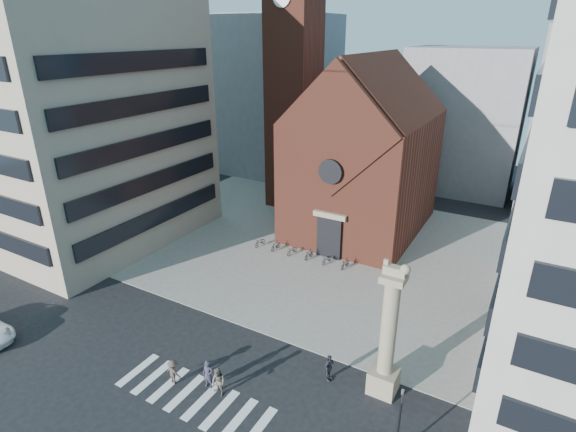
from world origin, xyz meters
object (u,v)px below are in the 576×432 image
Objects in this scene: lion_column at (387,343)px; traffic_light at (399,422)px; pedestrian_0 at (208,374)px; pedestrian_1 at (218,382)px; scooter_0 at (260,242)px; pedestrian_2 at (329,368)px.

lion_column is 4.62m from traffic_light.
traffic_light reaches higher than pedestrian_0.
pedestrian_1 is at bearing -173.88° from traffic_light.
lion_column is at bearing 17.67° from pedestrian_0.
traffic_light is 25.25m from scooter_0.
pedestrian_1 reaches higher than scooter_0.
scooter_0 is at bearing 103.45° from pedestrian_0.
lion_column reaches higher than traffic_light.
traffic_light is at bearing -35.02° from scooter_0.
pedestrian_0 reaches higher than pedestrian_2.
lion_column is 5.67× the size of scooter_0.
scooter_0 is at bearing 138.67° from traffic_light.
traffic_light is at bearing -113.25° from pedestrian_2.
pedestrian_0 is (-9.19, -4.89, -2.53)m from lion_column.
pedestrian_2 is 1.18× the size of scooter_0.
lion_column reaches higher than pedestrian_1.
lion_column is at bearing 116.46° from traffic_light.
lion_column is 10.72m from pedestrian_0.
pedestrian_0 is 19.16m from scooter_0.
pedestrian_0 is 1.00× the size of pedestrian_1.
lion_column is 2.02× the size of traffic_light.
pedestrian_2 is at bearing 148.31° from traffic_light.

